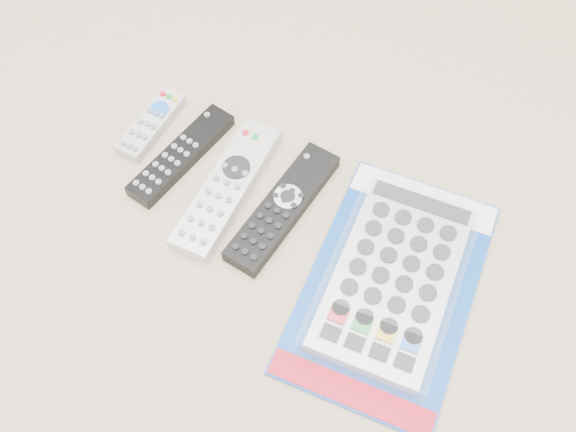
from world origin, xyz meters
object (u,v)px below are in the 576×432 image
at_px(jumbo_remote_packaged, 394,277).
at_px(remote_large_black, 283,207).
at_px(remote_slim_black, 181,155).
at_px(remote_small_grey, 151,124).
at_px(remote_silver_dvd, 227,188).

bearing_deg(jumbo_remote_packaged, remote_large_black, 165.16).
bearing_deg(jumbo_remote_packaged, remote_slim_black, 168.34).
xyz_separation_m(remote_small_grey, remote_slim_black, (0.07, -0.03, 0.00)).
bearing_deg(remote_slim_black, remote_large_black, 5.01).
bearing_deg(remote_small_grey, remote_slim_black, -22.84).
distance_m(remote_slim_black, remote_silver_dvd, 0.09).
bearing_deg(remote_large_black, remote_small_grey, 176.02).
distance_m(remote_silver_dvd, jumbo_remote_packaged, 0.26).
relative_size(remote_silver_dvd, jumbo_remote_packaged, 0.66).
distance_m(remote_slim_black, remote_large_black, 0.17).
bearing_deg(remote_slim_black, remote_silver_dvd, -3.34).
height_order(remote_silver_dvd, remote_large_black, remote_silver_dvd).
bearing_deg(jumbo_remote_packaged, remote_small_grey, 165.62).
height_order(remote_small_grey, remote_slim_black, remote_slim_black).
xyz_separation_m(remote_small_grey, remote_silver_dvd, (0.16, -0.05, 0.00)).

